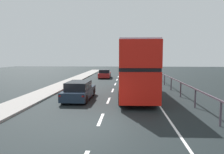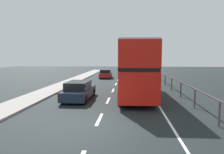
% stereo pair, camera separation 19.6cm
% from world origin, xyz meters
% --- Properties ---
extents(ground_plane, '(75.13, 120.00, 0.10)m').
position_xyz_m(ground_plane, '(0.00, 0.00, -0.05)').
color(ground_plane, black).
extents(lane_paint_markings, '(3.68, 46.00, 0.01)m').
position_xyz_m(lane_paint_markings, '(2.20, 8.56, 0.00)').
color(lane_paint_markings, silver).
rests_on(lane_paint_markings, ground).
extents(bridge_side_railing, '(0.10, 42.00, 1.24)m').
position_xyz_m(bridge_side_railing, '(5.71, 9.00, 0.99)').
color(bridge_side_railing, '#524451').
rests_on(bridge_side_railing, ground).
extents(double_decker_bus_red, '(2.86, 10.97, 4.37)m').
position_xyz_m(double_decker_bus_red, '(1.98, 8.03, 2.34)').
color(double_decker_bus_red, red).
rests_on(double_decker_bus_red, ground).
extents(hatchback_car_near, '(1.86, 4.49, 1.40)m').
position_xyz_m(hatchback_car_near, '(-2.27, 5.77, 0.67)').
color(hatchback_car_near, '#1A2737').
rests_on(hatchback_car_near, ground).
extents(sedan_car_ahead, '(1.88, 4.19, 1.32)m').
position_xyz_m(sedan_car_ahead, '(-2.03, 21.89, 0.64)').
color(sedan_car_ahead, maroon).
rests_on(sedan_car_ahead, ground).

